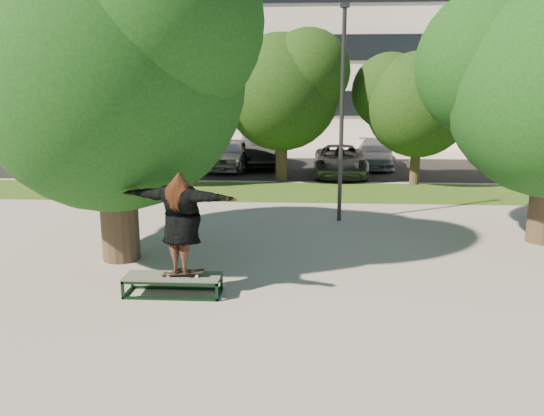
# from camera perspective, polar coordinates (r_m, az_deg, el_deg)

# --- Properties ---
(ground) EXTENTS (120.00, 120.00, 0.00)m
(ground) POSITION_cam_1_polar(r_m,az_deg,el_deg) (11.04, 3.66, -7.47)
(ground) COLOR gray
(ground) RESTS_ON ground
(grass_strip) EXTENTS (30.00, 4.00, 0.02)m
(grass_strip) POSITION_cam_1_polar(r_m,az_deg,el_deg) (20.26, 6.39, 1.70)
(grass_strip) COLOR #274714
(grass_strip) RESTS_ON ground
(asphalt_strip) EXTENTS (40.00, 8.00, 0.01)m
(asphalt_strip) POSITION_cam_1_polar(r_m,az_deg,el_deg) (26.64, 3.54, 4.31)
(asphalt_strip) COLOR black
(asphalt_strip) RESTS_ON ground
(tree_left) EXTENTS (6.96, 5.95, 7.12)m
(tree_left) POSITION_cam_1_polar(r_m,az_deg,el_deg) (12.24, -17.34, 15.03)
(tree_left) COLOR #38281E
(tree_left) RESTS_ON ground
(bg_tree_left) EXTENTS (5.28, 4.51, 5.77)m
(bg_tree_left) POSITION_cam_1_polar(r_m,az_deg,el_deg) (22.41, -13.75, 12.03)
(bg_tree_left) COLOR #38281E
(bg_tree_left) RESTS_ON ground
(bg_tree_mid) EXTENTS (5.76, 4.92, 6.24)m
(bg_tree_mid) POSITION_cam_1_polar(r_m,az_deg,el_deg) (22.48, 0.87, 13.10)
(bg_tree_mid) COLOR #38281E
(bg_tree_mid) RESTS_ON ground
(bg_tree_right) EXTENTS (5.04, 4.31, 5.43)m
(bg_tree_right) POSITION_cam_1_polar(r_m,az_deg,el_deg) (22.41, 15.31, 11.33)
(bg_tree_right) COLOR #38281E
(bg_tree_right) RESTS_ON ground
(lamppost) EXTENTS (0.25, 0.15, 6.11)m
(lamppost) POSITION_cam_1_polar(r_m,az_deg,el_deg) (15.43, 7.53, 10.09)
(lamppost) COLOR #2D2D30
(lamppost) RESTS_ON ground
(office_building) EXTENTS (30.00, 14.12, 16.00)m
(office_building) POSITION_cam_1_polar(r_m,az_deg,el_deg) (42.61, 0.82, 18.14)
(office_building) COLOR silver
(office_building) RESTS_ON ground
(grind_box) EXTENTS (1.80, 0.60, 0.38)m
(grind_box) POSITION_cam_1_polar(r_m,az_deg,el_deg) (10.24, -10.59, -8.15)
(grind_box) COLOR black
(grind_box) RESTS_ON ground
(skater_rig) EXTENTS (2.40, 1.25, 1.96)m
(skater_rig) POSITION_cam_1_polar(r_m,az_deg,el_deg) (9.84, -9.73, -1.62)
(skater_rig) COLOR white
(skater_rig) RESTS_ON grind_box
(bystander) EXTENTS (0.62, 0.49, 1.50)m
(bystander) POSITION_cam_1_polar(r_m,az_deg,el_deg) (13.64, -16.31, -0.79)
(bystander) COLOR #165356
(bystander) RESTS_ON ground
(car_silver_a) EXTENTS (2.34, 4.67, 1.53)m
(car_silver_a) POSITION_cam_1_polar(r_m,az_deg,el_deg) (26.04, -4.41, 5.80)
(car_silver_a) COLOR #A4A5A9
(car_silver_a) RESTS_ON asphalt_strip
(car_dark) EXTENTS (2.61, 5.24, 1.65)m
(car_dark) POSITION_cam_1_polar(r_m,az_deg,el_deg) (27.12, -1.22, 6.23)
(car_dark) COLOR black
(car_dark) RESTS_ON asphalt_strip
(car_grey) EXTENTS (2.44, 5.04, 1.38)m
(car_grey) POSITION_cam_1_polar(r_m,az_deg,el_deg) (24.24, 7.32, 5.07)
(car_grey) COLOR #595A5F
(car_grey) RESTS_ON asphalt_strip
(car_silver_b) EXTENTS (2.38, 4.84, 1.36)m
(car_silver_b) POSITION_cam_1_polar(r_m,az_deg,el_deg) (27.29, 10.99, 5.73)
(car_silver_b) COLOR #A7A7AC
(car_silver_b) RESTS_ON asphalt_strip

